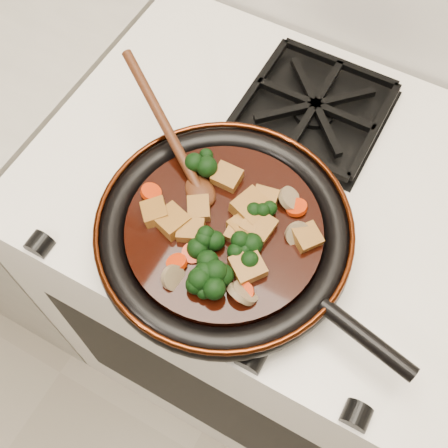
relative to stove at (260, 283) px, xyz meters
The scene contains 34 objects.
stove is the anchor object (origin of this frame).
burner_grate_front 0.48m from the stove, 90.00° to the right, with size 0.23×0.23×0.03m, color black, non-canonical shape.
burner_grate_back 0.48m from the stove, 90.00° to the left, with size 0.23×0.23×0.03m, color black, non-canonical shape.
skillet 0.52m from the stove, 94.04° to the right, with size 0.48×0.36×0.05m.
braising_sauce 0.52m from the stove, 94.78° to the right, with size 0.28×0.28×0.02m, color black.
tofu_cube_0 0.53m from the stove, 84.45° to the right, with size 0.04×0.04×0.02m, color brown.
tofu_cube_1 0.54m from the stove, 111.09° to the right, with size 0.04×0.03×0.02m, color brown.
tofu_cube_2 0.52m from the stove, 119.88° to the right, with size 0.04×0.03×0.02m, color brown.
tofu_cube_3 0.53m from the stove, 85.86° to the right, with size 0.04×0.04×0.02m, color brown.
tofu_cube_4 0.52m from the stove, 78.04° to the right, with size 0.03×0.03×0.02m, color brown.
tofu_cube_5 0.55m from the stove, 76.63° to the right, with size 0.04×0.04×0.02m, color brown.
tofu_cube_6 0.55m from the stove, 105.08° to the right, with size 0.04×0.03×0.02m, color brown.
tofu_cube_7 0.54m from the stove, 84.96° to the right, with size 0.04×0.03×0.02m, color brown.
tofu_cube_8 0.54m from the stove, 49.74° to the right, with size 0.03×0.03×0.02m, color brown.
tofu_cube_9 0.56m from the stove, 120.78° to the right, with size 0.04×0.03×0.02m, color brown.
tofu_cube_10 0.55m from the stove, 113.54° to the right, with size 0.04×0.04×0.02m, color brown.
tofu_cube_11 0.53m from the stove, 77.14° to the right, with size 0.04×0.04×0.02m, color brown.
broccoli_floret_0 0.55m from the stove, 79.69° to the right, with size 0.06×0.06×0.05m, color black, non-canonical shape.
broccoli_floret_1 0.53m from the stove, 76.85° to the right, with size 0.05×0.05×0.05m, color black, non-canonical shape.
broccoli_floret_2 0.55m from the stove, 97.40° to the right, with size 0.06×0.06×0.05m, color black, non-canonical shape.
broccoli_floret_3 0.56m from the stove, 87.88° to the right, with size 0.06×0.06×0.05m, color black, non-canonical shape.
broccoli_floret_4 0.57m from the stove, 87.17° to the right, with size 0.06×0.06×0.05m, color black, non-canonical shape.
broccoli_floret_5 0.53m from the stove, 137.09° to the right, with size 0.06×0.06×0.05m, color black, non-canonical shape.
carrot_coin_0 0.55m from the stove, 130.50° to the right, with size 0.03×0.03×0.01m, color #C02905.
carrot_coin_1 0.52m from the stove, 50.35° to the right, with size 0.03×0.03×0.01m, color #C02905.
carrot_coin_2 0.56m from the stove, 75.91° to the right, with size 0.03×0.03×0.01m, color #C02905.
carrot_coin_3 0.55m from the stove, 98.31° to the right, with size 0.03×0.03×0.01m, color #C02905.
carrot_coin_4 0.56m from the stove, 100.21° to the right, with size 0.03×0.03×0.01m, color #C02905.
mushroom_slice_0 0.52m from the stove, 54.62° to the right, with size 0.04×0.04×0.01m, color olive.
mushroom_slice_1 0.57m from the stove, 75.47° to the right, with size 0.04×0.04×0.01m, color olive.
mushroom_slice_2 0.57m from the stove, 76.68° to the right, with size 0.04×0.04×0.01m, color olive.
mushroom_slice_3 0.53m from the stove, 53.89° to the right, with size 0.04×0.04×0.01m, color olive.
mushroom_slice_4 0.57m from the stove, 97.66° to the right, with size 0.03×0.03×0.01m, color olive.
wooden_spoon 0.55m from the stove, 146.02° to the right, with size 0.14×0.10×0.24m.
Camera 1 is at (0.16, 1.22, 1.65)m, focal length 45.00 mm.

